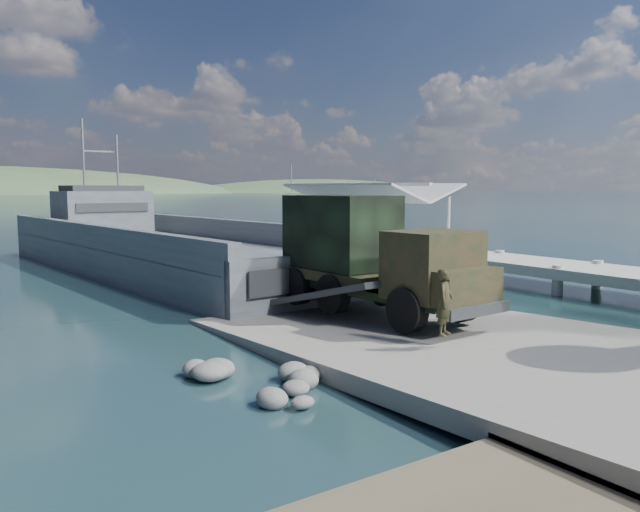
{
  "coord_description": "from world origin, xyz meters",
  "views": [
    {
      "loc": [
        -13.73,
        -13.32,
        4.94
      ],
      "look_at": [
        -0.53,
        6.0,
        2.37
      ],
      "focal_mm": 35.0,
      "sensor_mm": 36.0,
      "label": 1
    }
  ],
  "objects": [
    {
      "name": "ground",
      "position": [
        0.0,
        0.0,
        0.0
      ],
      "size": [
        1400.0,
        1400.0,
        0.0
      ],
      "primitive_type": "plane",
      "color": "#1B3F42",
      "rests_on": "ground"
    },
    {
      "name": "boat_ramp",
      "position": [
        0.0,
        -1.0,
        0.25
      ],
      "size": [
        10.0,
        18.0,
        0.5
      ],
      "primitive_type": "cube",
      "color": "slate",
      "rests_on": "ground"
    },
    {
      "name": "shoreline_rocks",
      "position": [
        -6.2,
        0.5,
        0.0
      ],
      "size": [
        3.2,
        5.6,
        0.9
      ],
      "primitive_type": null,
      "color": "#555553",
      "rests_on": "ground"
    },
    {
      "name": "pier",
      "position": [
        13.0,
        18.77,
        1.6
      ],
      "size": [
        6.4,
        44.0,
        6.1
      ],
      "color": "#9E9F95",
      "rests_on": "ground"
    },
    {
      "name": "landing_craft",
      "position": [
        -0.61,
        22.01,
        0.86
      ],
      "size": [
        11.4,
        35.9,
        10.51
      ],
      "rotation": [
        0.0,
        0.0,
        0.08
      ],
      "color": "#42484E",
      "rests_on": "ground"
    },
    {
      "name": "military_truck",
      "position": [
        0.22,
        3.99,
        2.57
      ],
      "size": [
        3.32,
        9.1,
        4.16
      ],
      "rotation": [
        0.0,
        0.0,
        0.05
      ],
      "color": "black",
      "rests_on": "boat_ramp"
    },
    {
      "name": "soldier",
      "position": [
        -1.36,
        -1.31,
        1.42
      ],
      "size": [
        0.81,
        0.72,
        1.85
      ],
      "primitive_type": "imported",
      "rotation": [
        0.0,
        0.0,
        0.52
      ],
      "color": "black",
      "rests_on": "boat_ramp"
    },
    {
      "name": "sailboat_near",
      "position": [
        19.12,
        26.61,
        0.31
      ],
      "size": [
        2.82,
        4.96,
        5.81
      ],
      "rotation": [
        0.0,
        0.0,
        0.32
      ],
      "color": "#BABABA",
      "rests_on": "ground"
    },
    {
      "name": "sailboat_far",
      "position": [
        19.16,
        39.85,
        0.4
      ],
      "size": [
        3.5,
        6.37,
        7.46
      ],
      "rotation": [
        0.0,
        0.0,
        -0.3
      ],
      "color": "#BABABA",
      "rests_on": "ground"
    }
  ]
}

